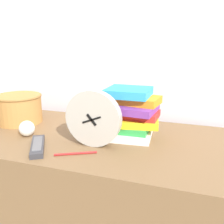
{
  "coord_description": "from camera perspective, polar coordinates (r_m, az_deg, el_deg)",
  "views": [
    {
      "loc": [
        0.47,
        -0.65,
        1.17
      ],
      "look_at": [
        0.15,
        0.29,
        0.89
      ],
      "focal_mm": 42.0,
      "sensor_mm": 36.0,
      "label": 1
    }
  ],
  "objects": [
    {
      "name": "crumpled_paper_ball",
      "position": [
        1.16,
        -18.05,
        -3.43
      ],
      "size": [
        0.07,
        0.07,
        0.07
      ],
      "color": "white",
      "rests_on": "desk"
    },
    {
      "name": "pen",
      "position": [
        0.95,
        -7.92,
        -8.93
      ],
      "size": [
        0.14,
        0.08,
        0.01
      ],
      "color": "#B21E1E",
      "rests_on": "desk"
    },
    {
      "name": "wall_back",
      "position": [
        1.41,
        -0.87,
        17.13
      ],
      "size": [
        6.0,
        0.04,
        2.4
      ],
      "color": "silver",
      "rests_on": "ground_plane"
    },
    {
      "name": "desk",
      "position": [
        1.32,
        -6.48,
        -20.72
      ],
      "size": [
        1.3,
        0.6,
        0.77
      ],
      "color": "brown",
      "rests_on": "ground_plane"
    },
    {
      "name": "tv_remote",
      "position": [
        1.03,
        -15.88,
        -7.13
      ],
      "size": [
        0.14,
        0.18,
        0.02
      ],
      "color": "#333338",
      "rests_on": "desk"
    },
    {
      "name": "book_stack",
      "position": [
        1.08,
        3.7,
        -0.3
      ],
      "size": [
        0.26,
        0.2,
        0.2
      ],
      "color": "white",
      "rests_on": "desk"
    },
    {
      "name": "basket",
      "position": [
        1.36,
        -19.65,
        0.91
      ],
      "size": [
        0.23,
        0.23,
        0.14
      ],
      "color": "#B27A3D",
      "rests_on": "desk"
    },
    {
      "name": "desk_clock",
      "position": [
        0.98,
        -4.11,
        -1.44
      ],
      "size": [
        0.22,
        0.04,
        0.22
      ],
      "color": "#B7B2A8",
      "rests_on": "desk"
    }
  ]
}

